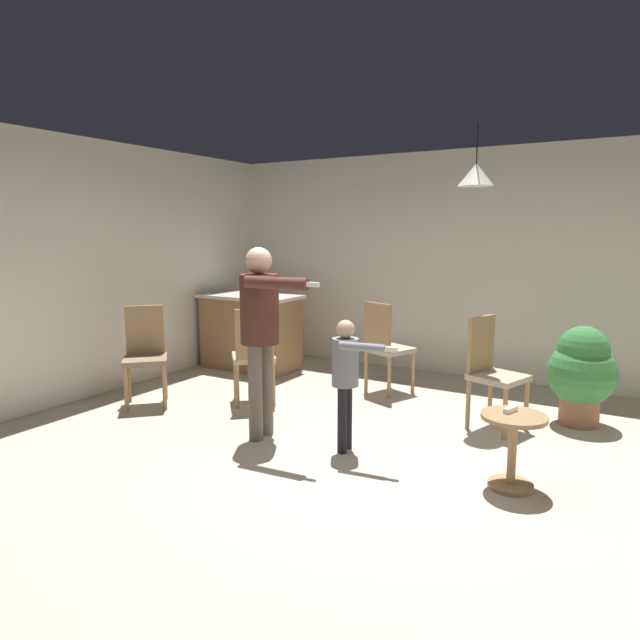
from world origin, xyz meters
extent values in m
plane|color=#B2A893|center=(0.00, 0.00, 0.00)|extent=(7.68, 7.68, 0.00)
cube|color=silver|center=(0.00, 3.20, 1.35)|extent=(6.40, 0.10, 2.70)
cube|color=silver|center=(-3.20, 0.00, 1.35)|extent=(0.10, 6.40, 2.70)
cube|color=olive|center=(-2.45, 2.15, 0.45)|extent=(1.20, 0.60, 0.91)
cube|color=beige|center=(-2.45, 2.15, 0.93)|extent=(1.26, 0.66, 0.04)
cylinder|color=#99754C|center=(1.19, 0.31, 0.51)|extent=(0.44, 0.44, 0.03)
cylinder|color=#99754C|center=(1.19, 0.31, 0.24)|extent=(0.06, 0.06, 0.49)
cylinder|color=#99754C|center=(1.19, 0.31, 0.01)|extent=(0.31, 0.31, 0.03)
cylinder|color=#60564C|center=(-0.87, 0.31, 0.41)|extent=(0.12, 0.12, 0.82)
cylinder|color=#60564C|center=(-0.86, 0.14, 0.41)|extent=(0.12, 0.12, 0.82)
cylinder|color=#4C261E|center=(-0.87, 0.22, 1.11)|extent=(0.32, 0.32, 0.58)
sphere|color=#D8AD8C|center=(-0.87, 0.22, 1.51)|extent=(0.22, 0.22, 0.22)
cylinder|color=#4C261E|center=(-0.88, 0.41, 1.08)|extent=(0.10, 0.10, 0.55)
cylinder|color=#4C261E|center=(-0.58, 0.06, 1.35)|extent=(0.55, 0.14, 0.10)
cube|color=white|center=(-0.28, 0.08, 1.35)|extent=(0.13, 0.05, 0.04)
cylinder|color=black|center=(-0.11, 0.37, 0.27)|extent=(0.08, 0.08, 0.54)
cylinder|color=black|center=(-0.10, 0.26, 0.27)|extent=(0.08, 0.08, 0.54)
cylinder|color=slate|center=(-0.11, 0.31, 0.73)|extent=(0.21, 0.21, 0.38)
sphere|color=tan|center=(-0.11, 0.31, 0.99)|extent=(0.15, 0.15, 0.15)
cylinder|color=slate|center=(-0.12, 0.44, 0.71)|extent=(0.06, 0.06, 0.36)
cylinder|color=slate|center=(0.09, 0.22, 0.89)|extent=(0.36, 0.11, 0.06)
cube|color=white|center=(0.30, 0.24, 0.89)|extent=(0.13, 0.05, 0.04)
cylinder|color=#99754C|center=(-2.38, 0.59, 0.23)|extent=(0.04, 0.04, 0.45)
cylinder|color=#99754C|center=(-2.64, 0.34, 0.23)|extent=(0.04, 0.04, 0.45)
cylinder|color=#99754C|center=(-2.13, 0.34, 0.23)|extent=(0.04, 0.04, 0.45)
cylinder|color=#99754C|center=(-2.39, 0.08, 0.23)|extent=(0.04, 0.04, 0.45)
cube|color=#7F664C|center=(-2.39, 0.34, 0.47)|extent=(0.59, 0.59, 0.05)
cube|color=#99754C|center=(-2.52, 0.47, 0.75)|extent=(0.30, 0.29, 0.50)
cylinder|color=#99754C|center=(-1.54, 0.73, 0.23)|extent=(0.04, 0.04, 0.45)
cylinder|color=#99754C|center=(-1.27, 0.97, 0.23)|extent=(0.04, 0.04, 0.45)
cylinder|color=#99754C|center=(-1.78, 1.00, 0.23)|extent=(0.04, 0.04, 0.45)
cylinder|color=#99754C|center=(-1.51, 1.24, 0.23)|extent=(0.04, 0.04, 0.45)
cube|color=tan|center=(-1.52, 0.99, 0.47)|extent=(0.59, 0.59, 0.05)
cube|color=#99754C|center=(-1.39, 0.84, 0.75)|extent=(0.31, 0.28, 0.50)
cylinder|color=#99754C|center=(0.71, 1.66, 0.23)|extent=(0.04, 0.04, 0.45)
cylinder|color=#99754C|center=(0.60, 1.32, 0.23)|extent=(0.04, 0.04, 0.45)
cylinder|color=#99754C|center=(1.06, 1.55, 0.23)|extent=(0.04, 0.04, 0.45)
cylinder|color=#99754C|center=(0.95, 1.21, 0.23)|extent=(0.04, 0.04, 0.45)
cube|color=tan|center=(0.83, 1.43, 0.47)|extent=(0.53, 0.53, 0.05)
cube|color=#99754C|center=(0.65, 1.49, 0.75)|extent=(0.15, 0.37, 0.50)
cylinder|color=#99754C|center=(-0.71, 1.95, 0.23)|extent=(0.04, 0.04, 0.45)
cylinder|color=#99754C|center=(-0.37, 1.81, 0.23)|extent=(0.04, 0.04, 0.45)
cylinder|color=#99754C|center=(-0.57, 2.28, 0.23)|extent=(0.04, 0.04, 0.45)
cylinder|color=#99754C|center=(-0.24, 2.15, 0.23)|extent=(0.04, 0.04, 0.45)
cube|color=tan|center=(-0.47, 2.05, 0.47)|extent=(0.55, 0.55, 0.05)
cube|color=#99754C|center=(-0.54, 1.87, 0.75)|extent=(0.37, 0.18, 0.50)
cylinder|color=brown|center=(1.45, 1.95, 0.14)|extent=(0.35, 0.35, 0.27)
sphere|color=#387F3D|center=(1.45, 1.95, 0.48)|extent=(0.59, 0.59, 0.59)
sphere|color=#387F3D|center=(1.45, 1.95, 0.69)|extent=(0.45, 0.45, 0.45)
cube|color=white|center=(1.16, 0.35, 0.54)|extent=(0.08, 0.13, 0.04)
cone|color=silver|center=(0.49, 1.66, 2.25)|extent=(0.32, 0.32, 0.20)
cylinder|color=black|center=(0.49, 1.66, 2.52)|extent=(0.01, 0.01, 0.36)
camera|label=1|loc=(1.92, -3.52, 1.75)|focal=31.67mm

